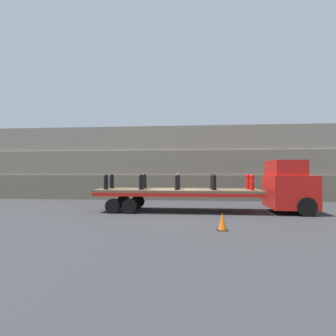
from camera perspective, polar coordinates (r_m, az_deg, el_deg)
The scene contains 17 objects.
ground_plane at distance 15.91m, azimuth 2.11°, elevation -9.37°, with size 120.00×120.00×0.00m, color #2D2D30.
rock_cliff at distance 23.16m, azimuth 3.11°, elevation 1.03°, with size 60.00×3.30×6.21m.
truck_cab at distance 16.71m, azimuth 25.09°, elevation -3.70°, with size 2.40×2.74×3.01m.
flatbed_trailer at distance 15.82m, azimuth 0.04°, elevation -5.46°, with size 9.66×2.64×1.32m.
fire_hydrant_black_near_0 at distance 15.99m, azimuth -13.35°, elevation -2.96°, with size 0.32×0.58×0.91m.
fire_hydrant_black_far_0 at distance 17.05m, azimuth -12.15°, elevation -2.83°, with size 0.32×0.58×0.91m.
fire_hydrant_black_near_1 at distance 15.45m, azimuth -5.88°, elevation -3.05°, with size 0.32×0.58×0.91m.
fire_hydrant_black_far_1 at distance 16.54m, azimuth -5.13°, elevation -2.90°, with size 0.32×0.58×0.91m.
fire_hydrant_black_near_2 at distance 15.18m, azimuth 1.99°, elevation -3.10°, with size 0.32×0.58×0.91m.
fire_hydrant_black_far_2 at distance 16.30m, azimuth 2.21°, elevation -2.94°, with size 0.32×0.58×0.91m.
fire_hydrant_black_near_3 at distance 15.21m, azimuth 9.98°, elevation -3.08°, with size 0.32×0.58×0.91m.
fire_hydrant_black_far_3 at distance 16.32m, azimuth 9.66°, elevation -2.93°, with size 0.32×0.58×0.91m.
fire_hydrant_red_near_4 at distance 15.53m, azimuth 17.80°, elevation -3.01°, with size 0.32×0.58×0.91m.
fire_hydrant_red_far_4 at distance 16.62m, azimuth 16.96°, elevation -2.86°, with size 0.32×0.58×0.91m.
cargo_strap_rear at distance 15.98m, azimuth -5.49°, elevation -1.28°, with size 0.05×2.74×0.01m.
cargo_strap_middle at distance 15.73m, azimuth 2.10°, elevation -1.30°, with size 0.05×2.74×0.01m.
traffic_cone at distance 11.04m, azimuth 11.75°, elevation -11.38°, with size 0.44×0.44×0.70m.
Camera 1 is at (0.87, -15.70, 2.37)m, focal length 28.00 mm.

